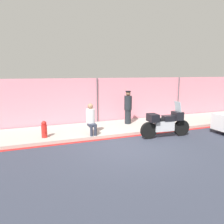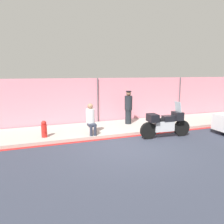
% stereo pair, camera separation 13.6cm
% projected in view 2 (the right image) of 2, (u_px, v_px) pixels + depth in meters
% --- Properties ---
extents(ground_plane, '(120.00, 120.00, 0.00)m').
position_uv_depth(ground_plane, '(129.00, 147.00, 7.77)').
color(ground_plane, '#333847').
extents(sidewalk, '(36.99, 2.54, 0.13)m').
position_uv_depth(sidewalk, '(106.00, 128.00, 10.12)').
color(sidewalk, '#ADA89E').
rests_on(sidewalk, ground_plane).
extents(curb_paint_stripe, '(36.99, 0.18, 0.01)m').
position_uv_depth(curb_paint_stripe, '(116.00, 138.00, 8.87)').
color(curb_paint_stripe, red).
rests_on(curb_paint_stripe, ground_plane).
extents(storefront_fence, '(35.14, 0.17, 2.35)m').
position_uv_depth(storefront_fence, '(97.00, 101.00, 11.17)').
color(storefront_fence, pink).
rests_on(storefront_fence, ground_plane).
extents(motorcycle, '(2.19, 0.60, 1.46)m').
position_uv_depth(motorcycle, '(165.00, 123.00, 8.84)').
color(motorcycle, black).
rests_on(motorcycle, ground_plane).
extents(officer_standing, '(0.37, 0.37, 1.62)m').
position_uv_depth(officer_standing, '(128.00, 107.00, 10.66)').
color(officer_standing, '#1E2328').
rests_on(officer_standing, sidewalk).
extents(person_seated_on_curb, '(0.36, 0.64, 1.25)m').
position_uv_depth(person_seated_on_curb, '(91.00, 117.00, 8.91)').
color(person_seated_on_curb, '#2D3342').
rests_on(person_seated_on_curb, sidewalk).
extents(fire_hydrant, '(0.22, 0.27, 0.66)m').
position_uv_depth(fire_hydrant, '(44.00, 129.00, 8.48)').
color(fire_hydrant, red).
rests_on(fire_hydrant, sidewalk).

